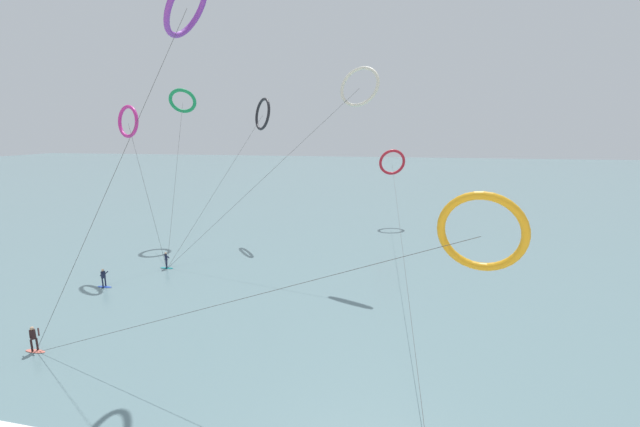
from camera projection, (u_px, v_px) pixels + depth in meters
sea_water at (377, 181)px, 110.22m from camera, size 400.00×200.00×0.08m
surfer_cobalt at (104, 279)px, 35.58m from camera, size 1.40×0.63×1.70m
surfer_teal at (166, 261)px, 40.44m from camera, size 1.40×0.73×1.70m
surfer_coral at (34, 341)px, 25.20m from camera, size 1.40×0.73×1.70m
kite_emerald at (183, 101)px, 50.99m from camera, size 6.52×15.19×18.96m
kite_crimson at (392, 162)px, 58.42m from camera, size 4.45×48.14×11.10m
kite_amber at (480, 233)px, 15.98m from camera, size 27.24×4.01×11.55m
kite_magenta at (128, 122)px, 39.56m from camera, size 5.37×2.25×16.22m
kite_charcoal at (262, 114)px, 50.59m from camera, size 7.37×16.67×17.79m
kite_ivory at (359, 87)px, 38.05m from camera, size 20.95×6.23×19.79m
kite_violet at (187, 5)px, 24.42m from camera, size 10.64×7.53×23.13m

